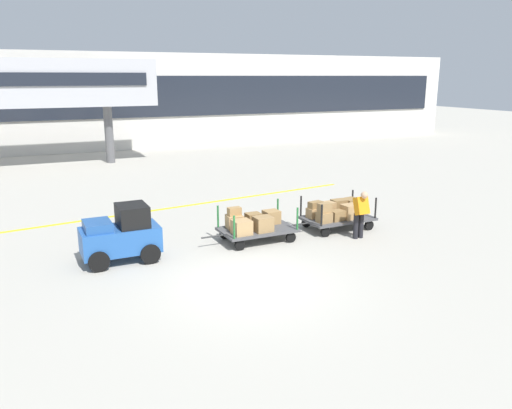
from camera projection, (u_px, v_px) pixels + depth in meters
The scene contains 8 objects.
ground_plane at pixel (250, 283), 12.62m from camera, with size 120.00×120.00×0.00m, color #B2ADA0.
apron_lead_line at pixel (162, 209), 19.57m from camera, with size 17.38×0.20×0.01m, color yellow.
terminal_building at pixel (99, 102), 34.78m from camera, with size 58.19×2.51×6.59m.
jet_bridge at pixel (10, 84), 27.05m from camera, with size 14.23×3.00×5.94m.
baggage_tug at pixel (121, 235), 13.93m from camera, with size 2.13×1.27×1.58m.
baggage_cart_lead at pixel (254, 225), 15.69m from camera, with size 3.02×1.46×1.10m.
baggage_cart_middle at pixel (337, 213), 17.00m from camera, with size 3.02×1.46×1.10m.
baggage_handler at pixel (361, 212), 15.83m from camera, with size 0.41×0.44×1.56m.
Camera 1 is at (-4.68, -10.78, 5.01)m, focal length 35.51 mm.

